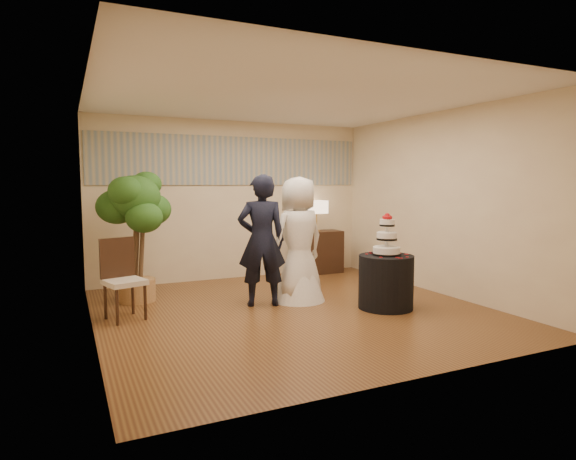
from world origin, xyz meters
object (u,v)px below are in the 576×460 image
cake_table (386,282)px  ficus_tree (136,236)px  wedding_cake (387,234)px  side_chair (125,280)px  bride (298,239)px  table_lamp (317,216)px  console (316,252)px  groom (262,241)px

cake_table → ficus_tree: bearing=148.9°
wedding_cake → side_chair: size_ratio=0.57×
bride → table_lamp: bearing=-137.9°
bride → cake_table: bearing=122.0°
wedding_cake → console: (0.37, 2.68, -0.62)m
cake_table → wedding_cake: bearing=0.0°
side_chair → bride: bearing=-17.7°
table_lamp → side_chair: (-3.67, -1.75, -0.58)m
console → side_chair: side_chair is taller
cake_table → wedding_cake: (0.00, 0.00, 0.65)m
wedding_cake → table_lamp: bearing=82.2°
table_lamp → ficus_tree: size_ratio=0.30×
wedding_cake → ficus_tree: (-3.03, 1.83, -0.06)m
table_lamp → wedding_cake: bearing=-97.8°
side_chair → cake_table: bearing=-32.8°
groom → table_lamp: bearing=-119.4°
console → ficus_tree: bearing=-165.7°
bride → console: bride is taller
wedding_cake → table_lamp: (0.37, 2.68, 0.07)m
groom → ficus_tree: 1.83m
groom → cake_table: bearing=165.8°
bride → wedding_cake: size_ratio=3.13×
cake_table → wedding_cake: 0.65m
groom → side_chair: (-1.82, 0.07, -0.41)m
bride → table_lamp: bride is taller
cake_table → console: size_ratio=0.77×
bride → groom: bearing=-8.7°
groom → console: size_ratio=1.90×
console → ficus_tree: 3.55m
wedding_cake → table_lamp: table_lamp is taller
table_lamp → side_chair: 4.11m
groom → side_chair: size_ratio=1.80×
bride → wedding_cake: 1.27m
wedding_cake → console: bearing=82.2°
console → table_lamp: (0.00, 0.00, 0.69)m
bride → side_chair: 2.44m
bride → ficus_tree: size_ratio=0.94×
wedding_cake → console: 2.78m
wedding_cake → console: size_ratio=0.60×
groom → bride: size_ratio=1.01×
groom → ficus_tree: ficus_tree is taller
bride → table_lamp: 2.19m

